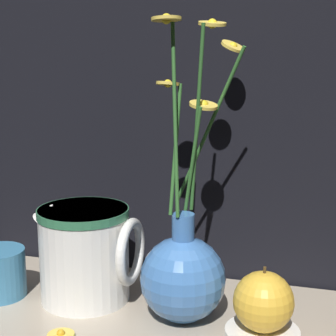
% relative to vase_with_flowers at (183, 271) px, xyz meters
% --- Properties ---
extents(ground_plane, '(6.00, 6.00, 0.00)m').
position_rel_vase_with_flowers_xyz_m(ground_plane, '(-0.03, 0.01, -0.08)').
color(ground_plane, black).
extents(shelf, '(0.72, 0.29, 0.01)m').
position_rel_vase_with_flowers_xyz_m(shelf, '(-0.03, 0.01, -0.08)').
color(shelf, tan).
rests_on(shelf, ground_plane).
extents(vase_with_flowers, '(0.14, 0.18, 0.41)m').
position_rel_vase_with_flowers_xyz_m(vase_with_flowers, '(0.00, 0.00, 0.00)').
color(vase_with_flowers, '#3F72B7').
rests_on(vase_with_flowers, shelf).
extents(ceramic_pitcher, '(0.16, 0.14, 0.15)m').
position_rel_vase_with_flowers_xyz_m(ceramic_pitcher, '(-0.16, 0.02, 0.01)').
color(ceramic_pitcher, white).
rests_on(ceramic_pitcher, shelf).
extents(saucer_plate, '(0.10, 0.10, 0.01)m').
position_rel_vase_with_flowers_xyz_m(saucer_plate, '(0.11, -0.02, -0.07)').
color(saucer_plate, white).
rests_on(saucer_plate, shelf).
extents(orange_fruit, '(0.08, 0.08, 0.09)m').
position_rel_vase_with_flowers_xyz_m(orange_fruit, '(0.11, -0.02, -0.02)').
color(orange_fruit, gold).
rests_on(orange_fruit, saucer_plate).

